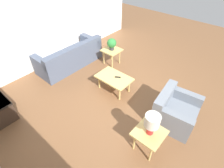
# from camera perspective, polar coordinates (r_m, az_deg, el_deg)

# --- Properties ---
(ground_plane) EXTENTS (14.00, 14.00, 0.00)m
(ground_plane) POSITION_cam_1_polar(r_m,az_deg,el_deg) (4.74, 4.12, -4.79)
(ground_plane) COLOR brown
(wall_right) EXTENTS (0.12, 7.20, 2.70)m
(wall_right) POSITION_cam_1_polar(r_m,az_deg,el_deg) (6.04, -20.11, 18.61)
(wall_right) COLOR white
(wall_right) RESTS_ON ground_plane
(sofa) EXTENTS (0.89, 2.16, 0.81)m
(sofa) POSITION_cam_1_polar(r_m,az_deg,el_deg) (5.97, -13.36, 8.34)
(sofa) COLOR #4C566B
(sofa) RESTS_ON ground_plane
(armchair) EXTENTS (0.96, 1.04, 0.76)m
(armchair) POSITION_cam_1_polar(r_m,az_deg,el_deg) (4.28, 19.62, -8.30)
(armchair) COLOR slate
(armchair) RESTS_ON ground_plane
(coffee_table) EXTENTS (0.95, 0.62, 0.44)m
(coffee_table) POSITION_cam_1_polar(r_m,az_deg,el_deg) (4.76, 0.65, 1.73)
(coffee_table) COLOR tan
(coffee_table) RESTS_ON ground_plane
(side_table_plant) EXTENTS (0.55, 0.55, 0.53)m
(side_table_plant) POSITION_cam_1_polar(r_m,az_deg,el_deg) (5.84, -0.11, 10.48)
(side_table_plant) COLOR tan
(side_table_plant) RESTS_ON ground_plane
(side_table_lamp) EXTENTS (0.55, 0.55, 0.53)m
(side_table_lamp) POSITION_cam_1_polar(r_m,az_deg,el_deg) (3.54, 11.99, -15.93)
(side_table_lamp) COLOR tan
(side_table_lamp) RESTS_ON ground_plane
(potted_plant) EXTENTS (0.30, 0.30, 0.39)m
(potted_plant) POSITION_cam_1_polar(r_m,az_deg,el_deg) (5.69, -0.11, 13.10)
(potted_plant) COLOR #333338
(potted_plant) RESTS_ON side_table_plant
(table_lamp) EXTENTS (0.28, 0.28, 0.47)m
(table_lamp) POSITION_cam_1_polar(r_m,az_deg,el_deg) (3.23, 12.93, -12.06)
(table_lamp) COLOR red
(table_lamp) RESTS_ON side_table_lamp
(remote_control) EXTENTS (0.16, 0.12, 0.02)m
(remote_control) POSITION_cam_1_polar(r_m,az_deg,el_deg) (4.72, 1.88, 2.27)
(remote_control) COLOR black
(remote_control) RESTS_ON coffee_table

